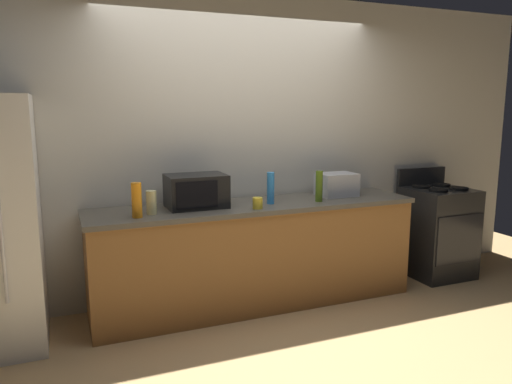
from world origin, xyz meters
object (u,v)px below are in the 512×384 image
at_px(bottle_dish_soap, 137,200).
at_px(bottle_vinegar, 151,202).
at_px(bottle_spray_cleaner, 271,188).
at_px(mug_yellow, 258,203).
at_px(bottle_olive_oil, 319,186).
at_px(stove_range, 437,231).
at_px(toaster_oven, 337,185).
at_px(microwave, 196,191).

bearing_deg(bottle_dish_soap, bottle_vinegar, 31.44).
distance_m(bottle_spray_cleaner, bottle_dish_soap, 1.14).
distance_m(bottle_spray_cleaner, bottle_vinegar, 1.01).
bearing_deg(mug_yellow, bottle_spray_cleaner, 38.88).
bearing_deg(bottle_olive_oil, stove_range, 4.77).
bearing_deg(bottle_olive_oil, bottle_spray_cleaner, 170.83).
distance_m(toaster_oven, mug_yellow, 0.93).
bearing_deg(bottle_dish_soap, mug_yellow, -2.57).
relative_size(bottle_spray_cleaner, bottle_dish_soap, 1.02).
bearing_deg(bottle_dish_soap, microwave, 21.58).
relative_size(stove_range, toaster_oven, 3.18).
height_order(stove_range, toaster_oven, toaster_oven).
distance_m(bottle_olive_oil, bottle_spray_cleaner, 0.44).
bearing_deg(toaster_oven, bottle_spray_cleaner, -171.08).
relative_size(bottle_vinegar, mug_yellow, 2.02).
xyz_separation_m(stove_range, bottle_vinegar, (-2.90, -0.08, 0.53)).
xyz_separation_m(stove_range, mug_yellow, (-2.07, -0.20, 0.48)).
distance_m(microwave, bottle_spray_cleaner, 0.63).
xyz_separation_m(stove_range, bottle_olive_oil, (-1.46, -0.12, 0.57)).
height_order(bottle_olive_oil, mug_yellow, bottle_olive_oil).
height_order(toaster_oven, bottle_spray_cleaner, bottle_spray_cleaner).
xyz_separation_m(bottle_vinegar, bottle_dish_soap, (-0.12, -0.07, 0.04)).
bearing_deg(toaster_oven, bottle_olive_oil, -147.74).
bearing_deg(microwave, bottle_olive_oil, -9.17).
bearing_deg(microwave, bottle_spray_cleaner, -9.17).
bearing_deg(mug_yellow, stove_range, 5.43).
distance_m(microwave, bottle_olive_oil, 1.07).
distance_m(bottle_olive_oil, bottle_dish_soap, 1.56).
height_order(toaster_oven, bottle_olive_oil, bottle_olive_oil).
height_order(bottle_dish_soap, mug_yellow, bottle_dish_soap).
xyz_separation_m(stove_range, toaster_oven, (-1.17, 0.06, 0.54)).
height_order(bottle_spray_cleaner, bottle_dish_soap, bottle_spray_cleaner).
height_order(stove_range, bottle_dish_soap, bottle_dish_soap).
bearing_deg(bottle_olive_oil, bottle_vinegar, 178.35).
bearing_deg(bottle_dish_soap, stove_range, 2.92).
xyz_separation_m(microwave, mug_yellow, (0.44, -0.24, -0.09)).
bearing_deg(mug_yellow, toaster_oven, 15.98).
relative_size(microwave, bottle_vinegar, 2.62).
bearing_deg(bottle_spray_cleaner, mug_yellow, -141.12).
bearing_deg(bottle_olive_oil, mug_yellow, -172.98).
xyz_separation_m(bottle_olive_oil, bottle_spray_cleaner, (-0.43, 0.07, 0.00)).
relative_size(bottle_spray_cleaner, bottle_vinegar, 1.47).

